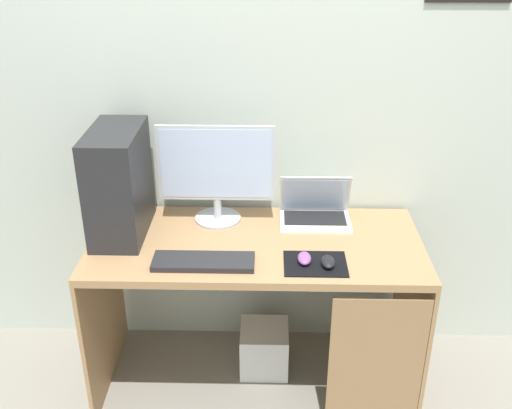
{
  "coord_description": "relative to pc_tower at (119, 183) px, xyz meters",
  "views": [
    {
      "loc": [
        0.05,
        -2.29,
        2.09
      ],
      "look_at": [
        0.0,
        0.0,
        0.96
      ],
      "focal_mm": 41.81,
      "sensor_mm": 36.0,
      "label": 1
    }
  ],
  "objects": [
    {
      "name": "desk",
      "position": [
        0.62,
        -0.08,
        -0.4
      ],
      "size": [
        1.47,
        0.67,
        0.78
      ],
      "color": "#A37A51",
      "rests_on": "ground_plane"
    },
    {
      "name": "monitor",
      "position": [
        0.42,
        0.12,
        0.0
      ],
      "size": [
        0.53,
        0.22,
        0.47
      ],
      "color": "#B7BCC6",
      "rests_on": "desk"
    },
    {
      "name": "ground_plane",
      "position": [
        0.6,
        -0.07,
        -1.02
      ],
      "size": [
        8.0,
        8.0,
        0.0
      ],
      "primitive_type": "plane",
      "color": "gray"
    },
    {
      "name": "subwoofer",
      "position": [
        0.64,
        0.0,
        -0.9
      ],
      "size": [
        0.24,
        0.24,
        0.24
      ],
      "primitive_type": "cube",
      "color": "white",
      "rests_on": "ground_plane"
    },
    {
      "name": "mousepad",
      "position": [
        0.85,
        -0.26,
        -0.24
      ],
      "size": [
        0.26,
        0.2,
        0.0
      ],
      "primitive_type": "cube",
      "color": "black",
      "rests_on": "desk"
    },
    {
      "name": "keyboard",
      "position": [
        0.39,
        -0.27,
        -0.23
      ],
      "size": [
        0.42,
        0.14,
        0.02
      ],
      "primitive_type": "cube",
      "color": "#232326",
      "rests_on": "desk"
    },
    {
      "name": "laptop",
      "position": [
        0.87,
        0.14,
        -0.2
      ],
      "size": [
        0.33,
        0.23,
        0.22
      ],
      "color": "white",
      "rests_on": "desk"
    },
    {
      "name": "mouse_right",
      "position": [
        0.9,
        -0.28,
        -0.22
      ],
      "size": [
        0.06,
        0.1,
        0.03
      ],
      "primitive_type": "ellipsoid",
      "color": "black",
      "rests_on": "mousepad"
    },
    {
      "name": "mouse_left",
      "position": [
        0.81,
        -0.25,
        -0.22
      ],
      "size": [
        0.06,
        0.1,
        0.03
      ],
      "primitive_type": "ellipsoid",
      "color": "#8C4C99",
      "rests_on": "mousepad"
    },
    {
      "name": "wall_back",
      "position": [
        0.6,
        0.3,
        0.28
      ],
      "size": [
        4.0,
        0.05,
        2.6
      ],
      "color": "beige",
      "rests_on": "ground_plane"
    },
    {
      "name": "pc_tower",
      "position": [
        0.0,
        0.0,
        0.0
      ],
      "size": [
        0.22,
        0.42,
        0.48
      ],
      "primitive_type": "cube",
      "color": "#232326",
      "rests_on": "desk"
    }
  ]
}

